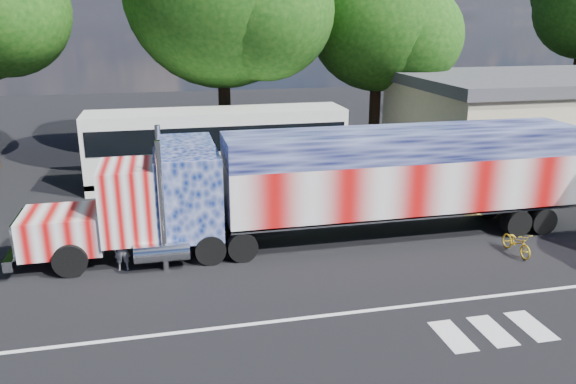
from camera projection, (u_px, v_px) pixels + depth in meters
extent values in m
plane|color=black|center=(307.00, 271.00, 19.03)|extent=(100.00, 100.00, 0.00)
cube|color=silver|center=(333.00, 315.00, 16.23)|extent=(30.00, 0.15, 0.01)
cube|color=silver|center=(452.00, 336.00, 15.14)|extent=(0.70, 1.60, 0.01)
cube|color=silver|center=(492.00, 331.00, 15.39)|extent=(0.70, 1.60, 0.01)
cube|color=silver|center=(531.00, 326.00, 15.64)|extent=(0.70, 1.60, 0.01)
cube|color=black|center=(162.00, 236.00, 20.13)|extent=(9.21, 1.02, 0.31)
cube|color=#DA7B7C|center=(63.00, 230.00, 19.29)|extent=(2.66, 2.25, 1.33)
cube|color=silver|center=(20.00, 234.00, 19.00)|extent=(0.12, 1.94, 1.19)
cube|color=silver|center=(16.00, 252.00, 19.15)|extent=(0.31, 2.56, 0.37)
cube|color=#DA7B7C|center=(129.00, 200.00, 19.49)|extent=(1.84, 2.56, 2.56)
cube|color=black|center=(101.00, 189.00, 19.17)|extent=(0.06, 2.15, 0.92)
cube|color=#46548D|center=(188.00, 194.00, 19.88)|extent=(2.25, 2.56, 2.97)
cube|color=#46548D|center=(185.00, 147.00, 19.38)|extent=(1.84, 2.46, 0.51)
cylinder|color=silver|center=(161.00, 185.00, 20.95)|extent=(0.20, 0.20, 4.50)
cylinder|color=silver|center=(162.00, 208.00, 18.43)|extent=(0.20, 0.20, 4.50)
cylinder|color=silver|center=(161.00, 225.00, 21.38)|extent=(1.84, 0.68, 0.68)
cylinder|color=silver|center=(162.00, 252.00, 18.90)|extent=(1.84, 0.68, 0.68)
cylinder|color=black|center=(70.00, 260.00, 18.50)|extent=(1.13, 0.36, 1.13)
cylinder|color=black|center=(79.00, 236.00, 20.60)|extent=(1.13, 0.36, 1.13)
cylinder|color=black|center=(210.00, 249.00, 19.52)|extent=(1.06, 0.56, 1.06)
cylinder|color=black|center=(205.00, 227.00, 21.53)|extent=(1.06, 0.56, 1.06)
cylinder|color=black|center=(242.00, 246.00, 19.76)|extent=(1.06, 0.56, 1.06)
cylinder|color=black|center=(234.00, 225.00, 21.76)|extent=(1.06, 0.56, 1.06)
cube|color=black|center=(401.00, 211.00, 21.98)|extent=(13.30, 1.13, 0.31)
cube|color=#D77676|center=(403.00, 182.00, 21.63)|extent=(13.71, 2.66, 2.05)
cube|color=#464E84|center=(405.00, 143.00, 21.17)|extent=(13.71, 2.66, 1.02)
cube|color=silver|center=(401.00, 207.00, 21.94)|extent=(13.71, 2.66, 0.12)
cube|color=silver|center=(560.00, 160.00, 22.92)|extent=(0.04, 2.56, 2.97)
cylinder|color=black|center=(516.00, 222.00, 22.03)|extent=(1.06, 0.56, 1.06)
cylinder|color=black|center=(486.00, 205.00, 24.04)|extent=(1.06, 0.56, 1.06)
cylinder|color=black|center=(541.00, 220.00, 22.27)|extent=(1.06, 0.56, 1.06)
cylinder|color=black|center=(509.00, 203.00, 24.27)|extent=(1.06, 0.56, 1.06)
cube|color=silver|center=(218.00, 147.00, 28.69)|extent=(13.00, 2.82, 3.79)
cube|color=black|center=(217.00, 133.00, 28.48)|extent=(12.57, 2.88, 1.19)
cube|color=black|center=(219.00, 173.00, 29.11)|extent=(13.00, 2.82, 0.27)
cube|color=black|center=(84.00, 150.00, 27.28)|extent=(0.06, 2.49, 1.52)
cylinder|color=black|center=(120.00, 185.00, 26.81)|extent=(1.08, 0.32, 1.08)
cylinder|color=black|center=(123.00, 171.00, 29.34)|extent=(1.08, 0.32, 1.08)
cylinder|color=black|center=(286.00, 175.00, 28.52)|extent=(1.08, 0.32, 1.08)
cylinder|color=black|center=(275.00, 163.00, 31.04)|extent=(1.08, 0.32, 1.08)
cylinder|color=black|center=(304.00, 174.00, 28.72)|extent=(1.08, 0.32, 1.08)
cylinder|color=black|center=(292.00, 162.00, 31.24)|extent=(1.08, 0.32, 1.08)
cube|color=#1E5926|center=(523.00, 147.00, 26.38)|extent=(1.60, 0.08, 1.20)
imported|color=slate|center=(122.00, 250.00, 18.93)|extent=(0.54, 0.35, 1.47)
imported|color=gold|center=(517.00, 242.00, 20.32)|extent=(0.59, 1.64, 0.86)
sphere|color=#204F12|center=(2.00, 10.00, 28.48)|extent=(6.79, 6.79, 6.79)
cylinder|color=black|center=(224.00, 96.00, 32.47)|extent=(0.70, 0.70, 7.75)
sphere|color=#204F12|center=(265.00, 10.00, 30.02)|extent=(7.49, 7.49, 7.49)
cylinder|color=black|center=(576.00, 82.00, 41.98)|extent=(0.70, 0.70, 7.16)
cylinder|color=black|center=(375.00, 99.00, 35.87)|extent=(0.70, 0.70, 6.45)
sphere|color=#204F12|center=(379.00, 20.00, 34.42)|extent=(8.63, 8.63, 8.63)
sphere|color=#204F12|center=(413.00, 36.00, 33.85)|extent=(6.04, 6.04, 6.04)
sphere|color=#204F12|center=(352.00, 5.00, 35.08)|extent=(5.61, 5.61, 5.61)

